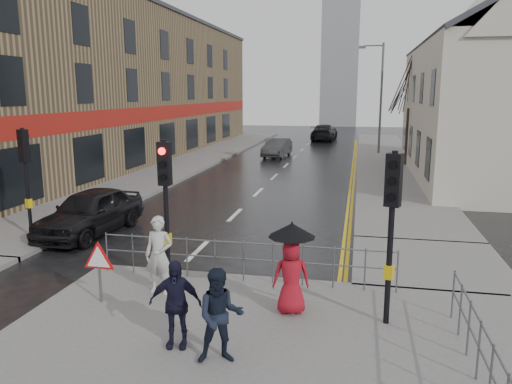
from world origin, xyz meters
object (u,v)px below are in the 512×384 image
at_px(pedestrian_with_umbrella, 291,262).
at_px(pedestrian_d, 175,304).
at_px(car_mid, 277,148).
at_px(pedestrian_a, 159,255).
at_px(car_parked, 90,212).
at_px(pedestrian_b, 220,316).

bearing_deg(pedestrian_with_umbrella, pedestrian_d, -135.43).
distance_m(pedestrian_d, car_mid, 28.14).
bearing_deg(pedestrian_a, car_parked, 135.51).
relative_size(pedestrian_with_umbrella, car_mid, 0.47).
bearing_deg(pedestrian_b, car_parked, 114.89).
bearing_deg(pedestrian_b, pedestrian_a, 112.38).
relative_size(pedestrian_b, car_mid, 0.40).
bearing_deg(car_parked, pedestrian_with_umbrella, -28.72).
height_order(pedestrian_a, car_parked, pedestrian_a).
height_order(pedestrian_b, pedestrian_d, pedestrian_b).
relative_size(pedestrian_a, car_parked, 0.40).
relative_size(car_parked, car_mid, 1.09).
bearing_deg(pedestrian_a, car_mid, 95.33).
distance_m(pedestrian_b, pedestrian_with_umbrella, 2.33).
distance_m(pedestrian_with_umbrella, pedestrian_d, 2.56).
height_order(pedestrian_with_umbrella, car_parked, pedestrian_with_umbrella).
height_order(pedestrian_with_umbrella, car_mid, pedestrian_with_umbrella).
bearing_deg(pedestrian_b, pedestrian_d, 141.65).
relative_size(pedestrian_b, pedestrian_with_umbrella, 0.86).
relative_size(pedestrian_a, pedestrian_with_umbrella, 0.93).
bearing_deg(car_mid, pedestrian_d, -79.44).
relative_size(pedestrian_b, car_parked, 0.37).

